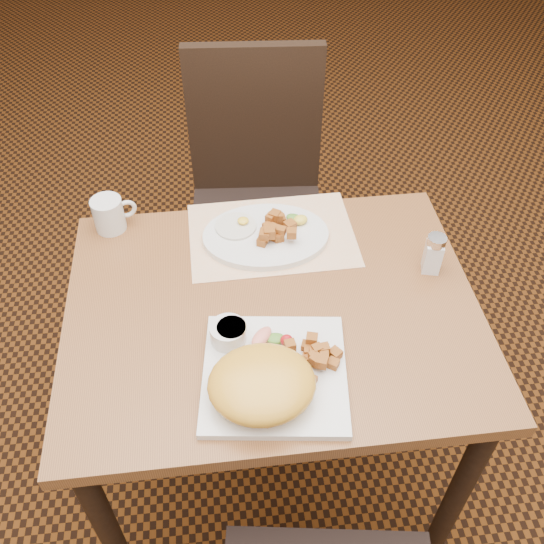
{
  "coord_description": "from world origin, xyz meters",
  "views": [
    {
      "loc": [
        -0.1,
        -0.86,
        1.75
      ],
      "look_at": [
        0.0,
        0.04,
        0.82
      ],
      "focal_mm": 40.0,
      "sensor_mm": 36.0,
      "label": 1
    }
  ],
  "objects_px": {
    "table": "(273,338)",
    "chair_far": "(257,189)",
    "plate_square": "(275,374)",
    "plate_oval": "(266,236)",
    "salt_shaker": "(433,253)",
    "coffee_mug": "(109,214)"
  },
  "relations": [
    {
      "from": "plate_square",
      "to": "chair_far",
      "type": "bearing_deg",
      "value": 86.91
    },
    {
      "from": "salt_shaker",
      "to": "plate_oval",
      "type": "bearing_deg",
      "value": 158.11
    },
    {
      "from": "chair_far",
      "to": "salt_shaker",
      "type": "height_order",
      "value": "chair_far"
    },
    {
      "from": "plate_oval",
      "to": "salt_shaker",
      "type": "height_order",
      "value": "salt_shaker"
    },
    {
      "from": "salt_shaker",
      "to": "coffee_mug",
      "type": "distance_m",
      "value": 0.77
    },
    {
      "from": "salt_shaker",
      "to": "coffee_mug",
      "type": "height_order",
      "value": "salt_shaker"
    },
    {
      "from": "chair_far",
      "to": "plate_oval",
      "type": "distance_m",
      "value": 0.52
    },
    {
      "from": "chair_far",
      "to": "coffee_mug",
      "type": "relative_size",
      "value": 9.13
    },
    {
      "from": "plate_oval",
      "to": "plate_square",
      "type": "bearing_deg",
      "value": -93.81
    },
    {
      "from": "plate_square",
      "to": "salt_shaker",
      "type": "bearing_deg",
      "value": 32.81
    },
    {
      "from": "table",
      "to": "chair_far",
      "type": "xyz_separation_m",
      "value": [
        0.03,
        0.69,
        -0.1
      ]
    },
    {
      "from": "chair_far",
      "to": "plate_oval",
      "type": "height_order",
      "value": "chair_far"
    },
    {
      "from": "salt_shaker",
      "to": "plate_square",
      "type": "bearing_deg",
      "value": -147.19
    },
    {
      "from": "plate_square",
      "to": "coffee_mug",
      "type": "distance_m",
      "value": 0.6
    },
    {
      "from": "salt_shaker",
      "to": "chair_far",
      "type": "bearing_deg",
      "value": 119.26
    },
    {
      "from": "plate_square",
      "to": "plate_oval",
      "type": "bearing_deg",
      "value": 86.19
    },
    {
      "from": "chair_far",
      "to": "plate_oval",
      "type": "relative_size",
      "value": 3.19
    },
    {
      "from": "plate_oval",
      "to": "coffee_mug",
      "type": "distance_m",
      "value": 0.38
    },
    {
      "from": "coffee_mug",
      "to": "table",
      "type": "bearing_deg",
      "value": -39.98
    },
    {
      "from": "table",
      "to": "coffee_mug",
      "type": "height_order",
      "value": "coffee_mug"
    },
    {
      "from": "chair_far",
      "to": "plate_oval",
      "type": "xyz_separation_m",
      "value": [
        -0.02,
        -0.47,
        0.22
      ]
    },
    {
      "from": "table",
      "to": "salt_shaker",
      "type": "distance_m",
      "value": 0.41
    }
  ]
}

